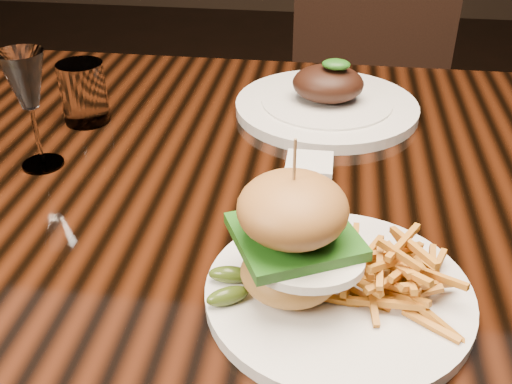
# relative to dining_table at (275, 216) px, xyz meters

# --- Properties ---
(dining_table) EXTENTS (1.60, 0.90, 0.75)m
(dining_table) POSITION_rel_dining_table_xyz_m (0.00, 0.00, 0.00)
(dining_table) COLOR black
(dining_table) RESTS_ON ground
(burger_plate) EXTENTS (0.28, 0.28, 0.19)m
(burger_plate) POSITION_rel_dining_table_xyz_m (0.08, -0.25, 0.12)
(burger_plate) COLOR silver
(burger_plate) RESTS_ON dining_table
(side_saucer) EXTENTS (0.16, 0.16, 0.02)m
(side_saucer) POSITION_rel_dining_table_xyz_m (0.14, -0.23, 0.08)
(side_saucer) COLOR silver
(side_saucer) RESTS_ON dining_table
(ramekin) EXTENTS (0.08, 0.08, 0.03)m
(ramekin) POSITION_rel_dining_table_xyz_m (0.05, -0.01, 0.09)
(ramekin) COLOR silver
(ramekin) RESTS_ON dining_table
(wine_glass) EXTENTS (0.06, 0.06, 0.17)m
(wine_glass) POSITION_rel_dining_table_xyz_m (-0.34, -0.03, 0.20)
(wine_glass) COLOR white
(wine_glass) RESTS_ON dining_table
(water_tumbler) EXTENTS (0.07, 0.07, 0.10)m
(water_tumbler) POSITION_rel_dining_table_xyz_m (-0.33, 0.12, 0.13)
(water_tumbler) COLOR white
(water_tumbler) RESTS_ON dining_table
(far_dish) EXTENTS (0.31, 0.31, 0.10)m
(far_dish) POSITION_rel_dining_table_xyz_m (0.06, 0.21, 0.10)
(far_dish) COLOR silver
(far_dish) RESTS_ON dining_table
(chair_far) EXTENTS (0.48, 0.49, 0.95)m
(chair_far) POSITION_rel_dining_table_xyz_m (0.17, 0.89, -0.13)
(chair_far) COLOR black
(chair_far) RESTS_ON ground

